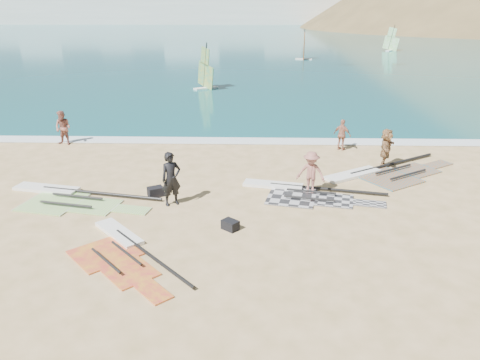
{
  "coord_description": "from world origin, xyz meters",
  "views": [
    {
      "loc": [
        0.44,
        -11.35,
        6.85
      ],
      "look_at": [
        -0.0,
        4.0,
        1.0
      ],
      "focal_mm": 35.0,
      "sensor_mm": 36.0,
      "label": 1
    }
  ],
  "objects_px": {
    "beachgoer_left": "(63,128)",
    "beachgoer_mid": "(311,173)",
    "rig_red": "(122,250)",
    "beachgoer_back": "(342,135)",
    "rig_green": "(67,197)",
    "person_wetsuit": "(171,179)",
    "rig_grey": "(299,192)",
    "gear_bag_far": "(230,225)",
    "beachgoer_right": "(386,148)",
    "gear_bag_near": "(156,192)",
    "rig_orange": "(383,173)"
  },
  "relations": [
    {
      "from": "rig_green",
      "to": "gear_bag_near",
      "type": "height_order",
      "value": "gear_bag_near"
    },
    {
      "from": "rig_grey",
      "to": "rig_green",
      "type": "distance_m",
      "value": 8.74
    },
    {
      "from": "rig_orange",
      "to": "beachgoer_left",
      "type": "distance_m",
      "value": 15.76
    },
    {
      "from": "beachgoer_left",
      "to": "gear_bag_near",
      "type": "bearing_deg",
      "value": -33.51
    },
    {
      "from": "beachgoer_left",
      "to": "beachgoer_back",
      "type": "distance_m",
      "value": 14.04
    },
    {
      "from": "rig_grey",
      "to": "gear_bag_near",
      "type": "distance_m",
      "value": 5.46
    },
    {
      "from": "rig_green",
      "to": "rig_grey",
      "type": "bearing_deg",
      "value": 16.57
    },
    {
      "from": "gear_bag_far",
      "to": "rig_orange",
      "type": "bearing_deg",
      "value": 40.55
    },
    {
      "from": "rig_grey",
      "to": "gear_bag_far",
      "type": "relative_size",
      "value": 10.6
    },
    {
      "from": "person_wetsuit",
      "to": "beachgoer_back",
      "type": "relative_size",
      "value": 1.28
    },
    {
      "from": "gear_bag_far",
      "to": "rig_grey",
      "type": "bearing_deg",
      "value": 51.14
    },
    {
      "from": "rig_orange",
      "to": "gear_bag_far",
      "type": "xyz_separation_m",
      "value": [
        -6.27,
        -5.37,
        0.1
      ]
    },
    {
      "from": "rig_orange",
      "to": "beachgoer_back",
      "type": "xyz_separation_m",
      "value": [
        -1.2,
        3.44,
        0.72
      ]
    },
    {
      "from": "beachgoer_left",
      "to": "beachgoer_mid",
      "type": "bearing_deg",
      "value": -13.34
    },
    {
      "from": "beachgoer_mid",
      "to": "beachgoer_right",
      "type": "bearing_deg",
      "value": 58.53
    },
    {
      "from": "rig_grey",
      "to": "rig_orange",
      "type": "relative_size",
      "value": 0.89
    },
    {
      "from": "rig_orange",
      "to": "person_wetsuit",
      "type": "xyz_separation_m",
      "value": [
        -8.46,
        -3.44,
        0.93
      ]
    },
    {
      "from": "rig_green",
      "to": "person_wetsuit",
      "type": "relative_size",
      "value": 3.06
    },
    {
      "from": "rig_green",
      "to": "beachgoer_left",
      "type": "xyz_separation_m",
      "value": [
        -2.74,
        6.96,
        0.82
      ]
    },
    {
      "from": "rig_orange",
      "to": "beachgoer_back",
      "type": "relative_size",
      "value": 4.01
    },
    {
      "from": "rig_grey",
      "to": "beachgoer_mid",
      "type": "xyz_separation_m",
      "value": [
        0.4,
        0.01,
        0.79
      ]
    },
    {
      "from": "gear_bag_far",
      "to": "beachgoer_right",
      "type": "relative_size",
      "value": 0.3
    },
    {
      "from": "beachgoer_left",
      "to": "beachgoer_back",
      "type": "xyz_separation_m",
      "value": [
        14.02,
        -0.54,
        -0.1
      ]
    },
    {
      "from": "person_wetsuit",
      "to": "beachgoer_back",
      "type": "distance_m",
      "value": 10.0
    },
    {
      "from": "gear_bag_near",
      "to": "beachgoer_right",
      "type": "bearing_deg",
      "value": 20.95
    },
    {
      "from": "rig_green",
      "to": "beachgoer_back",
      "type": "distance_m",
      "value": 13.0
    },
    {
      "from": "rig_green",
      "to": "beachgoer_mid",
      "type": "distance_m",
      "value": 9.17
    },
    {
      "from": "person_wetsuit",
      "to": "beachgoer_mid",
      "type": "bearing_deg",
      "value": -16.41
    },
    {
      "from": "rig_red",
      "to": "beachgoer_right",
      "type": "xyz_separation_m",
      "value": [
        9.66,
        7.85,
        0.82
      ]
    },
    {
      "from": "gear_bag_far",
      "to": "beachgoer_left",
      "type": "relative_size",
      "value": 0.3
    },
    {
      "from": "gear_bag_near",
      "to": "beachgoer_back",
      "type": "height_order",
      "value": "beachgoer_back"
    },
    {
      "from": "person_wetsuit",
      "to": "beachgoer_mid",
      "type": "height_order",
      "value": "person_wetsuit"
    },
    {
      "from": "gear_bag_near",
      "to": "beachgoer_mid",
      "type": "bearing_deg",
      "value": 4.09
    },
    {
      "from": "gear_bag_near",
      "to": "beachgoer_left",
      "type": "height_order",
      "value": "beachgoer_left"
    },
    {
      "from": "rig_red",
      "to": "gear_bag_near",
      "type": "relative_size",
      "value": 8.33
    },
    {
      "from": "rig_grey",
      "to": "beachgoer_mid",
      "type": "relative_size",
      "value": 3.29
    },
    {
      "from": "rig_orange",
      "to": "rig_green",
      "type": "bearing_deg",
      "value": 159.72
    },
    {
      "from": "gear_bag_near",
      "to": "gear_bag_far",
      "type": "distance_m",
      "value": 3.99
    },
    {
      "from": "beachgoer_back",
      "to": "beachgoer_left",
      "type": "bearing_deg",
      "value": 33.66
    },
    {
      "from": "gear_bag_near",
      "to": "beachgoer_right",
      "type": "distance_m",
      "value": 10.19
    },
    {
      "from": "rig_green",
      "to": "beachgoer_back",
      "type": "bearing_deg",
      "value": 41.56
    },
    {
      "from": "beachgoer_left",
      "to": "beachgoer_mid",
      "type": "xyz_separation_m",
      "value": [
        11.85,
        -6.24,
        -0.04
      ]
    },
    {
      "from": "gear_bag_near",
      "to": "person_wetsuit",
      "type": "height_order",
      "value": "person_wetsuit"
    },
    {
      "from": "rig_green",
      "to": "beachgoer_mid",
      "type": "bearing_deg",
      "value": 16.43
    },
    {
      "from": "rig_grey",
      "to": "rig_orange",
      "type": "distance_m",
      "value": 4.41
    },
    {
      "from": "rig_red",
      "to": "person_wetsuit",
      "type": "relative_size",
      "value": 2.36
    },
    {
      "from": "rig_orange",
      "to": "beachgoer_back",
      "type": "distance_m",
      "value": 3.72
    },
    {
      "from": "gear_bag_far",
      "to": "person_wetsuit",
      "type": "height_order",
      "value": "person_wetsuit"
    },
    {
      "from": "rig_grey",
      "to": "beachgoer_mid",
      "type": "height_order",
      "value": "beachgoer_mid"
    },
    {
      "from": "rig_red",
      "to": "beachgoer_back",
      "type": "bearing_deg",
      "value": 99.13
    }
  ]
}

